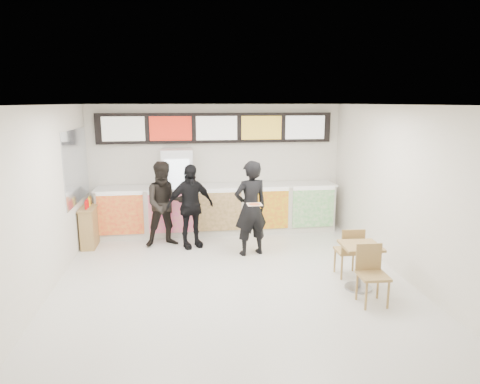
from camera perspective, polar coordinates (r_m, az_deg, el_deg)
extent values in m
plane|color=beige|center=(7.38, -0.73, -12.47)|extent=(7.00, 7.00, 0.00)
plane|color=white|center=(6.72, -0.80, 11.53)|extent=(7.00, 7.00, 0.00)
plane|color=silver|center=(10.32, -3.14, 3.28)|extent=(6.00, 0.00, 6.00)
plane|color=silver|center=(7.19, -25.26, -1.66)|extent=(0.00, 7.00, 7.00)
plane|color=silver|center=(7.84, 21.57, -0.30)|extent=(0.00, 7.00, 7.00)
cube|color=silver|center=(10.12, -2.89, -2.39)|extent=(5.50, 0.70, 1.10)
cube|color=silver|center=(9.99, -2.93, 0.78)|extent=(5.56, 0.76, 0.04)
cube|color=red|center=(9.80, -15.64, -2.96)|extent=(0.99, 0.02, 0.90)
cube|color=#F73797|center=(9.71, -9.19, -2.81)|extent=(0.99, 0.02, 0.90)
cube|color=brown|center=(9.74, -2.70, -2.62)|extent=(0.99, 0.02, 0.90)
cube|color=#D0D117|center=(9.89, 3.66, -2.40)|extent=(0.99, 0.02, 0.90)
cube|color=green|center=(10.16, 9.76, -2.17)|extent=(0.99, 0.02, 0.90)
cube|color=black|center=(10.14, -3.16, 8.52)|extent=(5.50, 0.12, 0.70)
cube|color=beige|center=(10.12, -15.30, 8.12)|extent=(0.95, 0.02, 0.55)
cube|color=red|center=(10.04, -9.23, 8.36)|extent=(0.95, 0.02, 0.55)
cube|color=white|center=(10.07, -3.13, 8.50)|extent=(0.95, 0.02, 0.55)
cube|color=gold|center=(10.21, 2.88, 8.55)|extent=(0.95, 0.02, 0.55)
cube|color=white|center=(10.46, 8.66, 8.51)|extent=(0.95, 0.02, 0.55)
cube|color=white|center=(10.00, -8.27, -0.02)|extent=(0.70, 0.65, 2.00)
cube|color=white|center=(9.66, -8.29, -0.14)|extent=(0.54, 0.02, 1.50)
cylinder|color=#188529|center=(9.84, -9.41, -3.54)|extent=(0.07, 0.07, 0.22)
cylinder|color=orange|center=(9.84, -8.60, -3.52)|extent=(0.07, 0.07, 0.22)
cylinder|color=red|center=(9.84, -7.78, -3.50)|extent=(0.07, 0.07, 0.22)
cylinder|color=#172FAD|center=(9.84, -6.96, -3.48)|extent=(0.07, 0.07, 0.22)
cylinder|color=orange|center=(9.75, -9.49, -1.39)|extent=(0.07, 0.07, 0.22)
cylinder|color=red|center=(9.75, -8.67, -1.37)|extent=(0.07, 0.07, 0.22)
cylinder|color=#172FAD|center=(9.74, -7.84, -1.34)|extent=(0.07, 0.07, 0.22)
cylinder|color=#188529|center=(9.74, -7.02, -1.32)|extent=(0.07, 0.07, 0.22)
cylinder|color=red|center=(9.67, -9.56, 0.80)|extent=(0.07, 0.07, 0.22)
cylinder|color=#172FAD|center=(9.67, -8.74, 0.83)|extent=(0.07, 0.07, 0.22)
cylinder|color=#188529|center=(9.67, -7.91, 0.85)|extent=(0.07, 0.07, 0.22)
cylinder|color=orange|center=(9.67, -7.08, 0.87)|extent=(0.07, 0.07, 0.22)
cylinder|color=#172FAD|center=(9.61, -9.64, 3.03)|extent=(0.07, 0.07, 0.22)
cylinder|color=#188529|center=(9.60, -8.81, 3.05)|extent=(0.07, 0.07, 0.22)
cylinder|color=orange|center=(9.60, -7.97, 3.08)|extent=(0.07, 0.07, 0.22)
cylinder|color=red|center=(9.60, -7.13, 3.10)|extent=(0.07, 0.07, 0.22)
cube|color=#B2B7BF|center=(9.46, -20.98, 3.25)|extent=(0.01, 2.00, 1.50)
imported|color=black|center=(8.55, 1.43, -2.19)|extent=(0.80, 0.64, 1.92)
imported|color=black|center=(9.24, -9.96, -1.60)|extent=(1.00, 0.85, 1.83)
imported|color=black|center=(9.07, -6.68, -1.89)|extent=(1.13, 0.78, 1.79)
cube|color=beige|center=(8.08, 1.94, -1.66)|extent=(0.28, 0.28, 0.01)
cone|color=#CC7233|center=(8.08, 1.95, -1.59)|extent=(0.36, 0.36, 0.02)
cube|color=#A5804B|center=(7.30, 15.80, -6.92)|extent=(0.64, 0.64, 0.04)
cylinder|color=gray|center=(7.42, 15.63, -9.68)|extent=(0.08, 0.08, 0.74)
cylinder|color=gray|center=(7.56, 15.48, -12.17)|extent=(0.45, 0.45, 0.03)
cube|color=#A5804B|center=(6.91, 17.33, -10.63)|extent=(0.45, 0.45, 0.04)
cube|color=#A5804B|center=(6.99, 16.78, -8.27)|extent=(0.41, 0.05, 0.43)
cube|color=#A5804B|center=(7.88, 14.23, -7.61)|extent=(0.45, 0.45, 0.04)
cube|color=#A5804B|center=(7.64, 14.86, -6.41)|extent=(0.41, 0.05, 0.43)
cube|color=#A5804B|center=(9.73, -19.39, -4.48)|extent=(0.28, 0.74, 0.83)
cube|color=#A5804B|center=(9.62, -19.57, -2.00)|extent=(0.31, 0.77, 0.04)
cylinder|color=red|center=(9.40, -19.86, -1.69)|extent=(0.06, 0.06, 0.17)
cylinder|color=red|center=(9.55, -19.67, -1.48)|extent=(0.06, 0.06, 0.17)
cylinder|color=yellow|center=(9.70, -19.48, -1.26)|extent=(0.06, 0.06, 0.17)
cylinder|color=brown|center=(9.84, -19.31, -1.07)|extent=(0.06, 0.06, 0.17)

